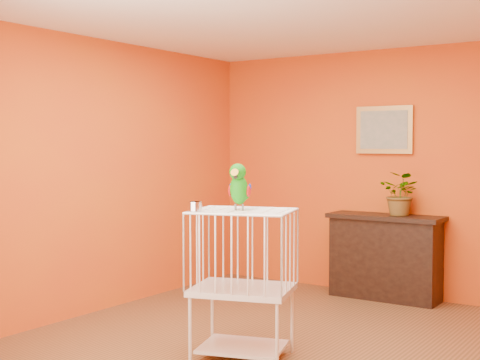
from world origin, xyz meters
The scene contains 8 objects.
ground centered at (0.00, 0.00, 0.00)m, with size 4.50×4.50×0.00m, color brown.
room_shell centered at (0.00, 0.00, 1.58)m, with size 4.50×4.50×4.50m.
console_cabinet centered at (0.09, 2.04, 0.44)m, with size 1.18×0.42×0.87m.
potted_plant centered at (0.26, 2.05, 1.05)m, with size 0.40×0.45×0.35m, color #26722D.
framed_picture centered at (0.00, 2.22, 1.75)m, with size 0.62×0.04×0.50m.
birdcage centered at (-0.05, -0.39, 0.58)m, with size 0.85×0.74×1.11m.
feed_cup centered at (-0.28, -0.67, 1.15)m, with size 0.10×0.10×0.07m, color silver.
parrot centered at (-0.08, -0.39, 1.29)m, with size 0.19×0.31×0.35m.
Camera 1 is at (2.66, -4.47, 1.59)m, focal length 50.00 mm.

